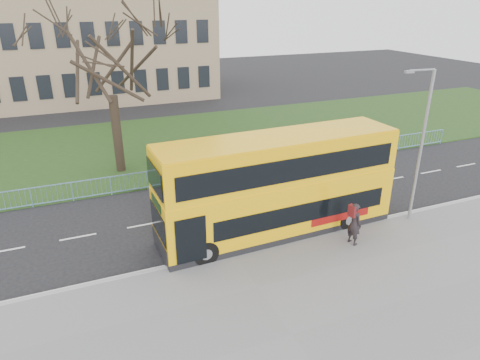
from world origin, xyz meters
The scene contains 10 objects.
ground centered at (0.00, 0.00, 0.00)m, with size 120.00×120.00×0.00m, color black.
pavement centered at (0.00, -6.75, 0.06)m, with size 80.00×10.50×0.12m, color slate.
kerb centered at (0.00, -1.55, 0.07)m, with size 80.00×0.20×0.14m, color #98989A.
grass_verge centered at (0.00, 14.30, 0.04)m, with size 80.00×15.40×0.08m, color #1D3914.
guard_railing centered at (0.00, 6.60, 0.55)m, with size 40.00×0.12×1.10m, color #72A4CB, non-canonical shape.
bare_tree centered at (-3.00, 10.00, 5.70)m, with size 7.86×7.86×11.23m, color black, non-canonical shape.
civic_building centered at (-5.00, 35.00, 7.00)m, with size 30.00×15.00×14.00m, color #8A7357.
yellow_bus centered at (2.60, -0.51, 2.46)m, with size 11.00×2.93×4.58m.
pedestrian centered at (5.14, -2.85, 1.08)m, with size 0.70×0.46×1.93m, color black.
street_lamp centered at (9.01, -1.99, 4.06)m, with size 1.52×0.30×7.19m.
Camera 1 is at (-5.60, -15.98, 10.04)m, focal length 32.00 mm.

